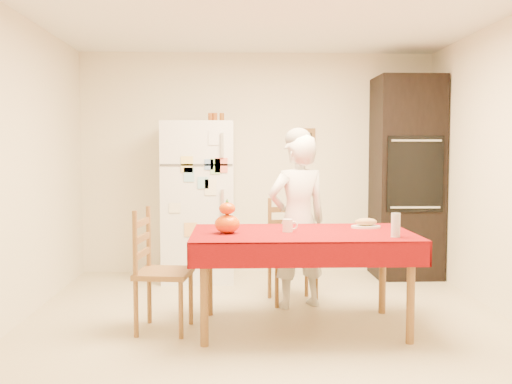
{
  "coord_description": "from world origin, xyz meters",
  "views": [
    {
      "loc": [
        -0.26,
        -4.28,
        1.38
      ],
      "look_at": [
        -0.09,
        0.2,
        1.07
      ],
      "focal_mm": 40.0,
      "sensor_mm": 36.0,
      "label": 1
    }
  ],
  "objects": [
    {
      "name": "floor",
      "position": [
        0.0,
        0.0,
        0.0
      ],
      "size": [
        4.5,
        4.5,
        0.0
      ],
      "primitive_type": "plane",
      "color": "#CAB992",
      "rests_on": "ground"
    },
    {
      "name": "room_shell",
      "position": [
        0.0,
        0.0,
        1.62
      ],
      "size": [
        4.02,
        4.52,
        2.51
      ],
      "color": "#ECE1C7",
      "rests_on": "ground"
    },
    {
      "name": "refrigerator",
      "position": [
        -0.65,
        1.88,
        0.85
      ],
      "size": [
        0.75,
        0.74,
        1.7
      ],
      "color": "white",
      "rests_on": "floor"
    },
    {
      "name": "oven_cabinet",
      "position": [
        1.63,
        1.93,
        1.1
      ],
      "size": [
        0.7,
        0.62,
        2.2
      ],
      "color": "black",
      "rests_on": "floor"
    },
    {
      "name": "dining_table",
      "position": [
        0.26,
        0.09,
        0.69
      ],
      "size": [
        1.7,
        1.0,
        0.76
      ],
      "color": "brown",
      "rests_on": "floor"
    },
    {
      "name": "chair_far",
      "position": [
        0.26,
        0.94,
        0.51
      ],
      "size": [
        0.47,
        0.45,
        0.95
      ],
      "rotation": [
        0.0,
        0.0,
        0.13
      ],
      "color": "brown",
      "rests_on": "floor"
    },
    {
      "name": "chair_left",
      "position": [
        -0.87,
        0.08,
        0.51
      ],
      "size": [
        0.45,
        0.47,
        0.95
      ],
      "rotation": [
        0.0,
        0.0,
        1.44
      ],
      "color": "brown",
      "rests_on": "floor"
    },
    {
      "name": "seated_woman",
      "position": [
        0.3,
        0.72,
        0.77
      ],
      "size": [
        0.65,
        0.53,
        1.54
      ],
      "primitive_type": "imported",
      "rotation": [
        0.0,
        0.0,
        3.47
      ],
      "color": "silver",
      "rests_on": "floor"
    },
    {
      "name": "coffee_mug",
      "position": [
        0.15,
        0.09,
        0.81
      ],
      "size": [
        0.08,
        0.08,
        0.1
      ],
      "primitive_type": "cylinder",
      "color": "white",
      "rests_on": "dining_table"
    },
    {
      "name": "pumpkin_lower",
      "position": [
        -0.32,
        0.04,
        0.83
      ],
      "size": [
        0.19,
        0.19,
        0.14
      ],
      "primitive_type": "ellipsoid",
      "color": "#E45005",
      "rests_on": "dining_table"
    },
    {
      "name": "pumpkin_upper",
      "position": [
        -0.32,
        0.04,
        0.95
      ],
      "size": [
        0.12,
        0.12,
        0.09
      ],
      "primitive_type": "ellipsoid",
      "color": "red",
      "rests_on": "pumpkin_lower"
    },
    {
      "name": "wine_glass",
      "position": [
        0.91,
        -0.2,
        0.85
      ],
      "size": [
        0.07,
        0.07,
        0.18
      ],
      "primitive_type": "cylinder",
      "color": "silver",
      "rests_on": "dining_table"
    },
    {
      "name": "bread_plate",
      "position": [
        0.81,
        0.3,
        0.77
      ],
      "size": [
        0.24,
        0.24,
        0.02
      ],
      "primitive_type": "cylinder",
      "color": "silver",
      "rests_on": "dining_table"
    },
    {
      "name": "bread_loaf",
      "position": [
        0.81,
        0.3,
        0.81
      ],
      "size": [
        0.18,
        0.1,
        0.06
      ],
      "primitive_type": "ellipsoid",
      "color": "#A58251",
      "rests_on": "bread_plate"
    },
    {
      "name": "spice_jar_left",
      "position": [
        -0.52,
        1.93,
        1.75
      ],
      "size": [
        0.05,
        0.05,
        0.1
      ],
      "primitive_type": "cylinder",
      "color": "#91491A",
      "rests_on": "refrigerator"
    },
    {
      "name": "spice_jar_mid",
      "position": [
        -0.47,
        1.93,
        1.75
      ],
      "size": [
        0.05,
        0.05,
        0.1
      ],
      "primitive_type": "cylinder",
      "color": "#954A1B",
      "rests_on": "refrigerator"
    },
    {
      "name": "spice_jar_right",
      "position": [
        -0.4,
        1.93,
        1.75
      ],
      "size": [
        0.05,
        0.05,
        0.1
      ],
      "primitive_type": "cylinder",
      "color": "brown",
      "rests_on": "refrigerator"
    }
  ]
}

